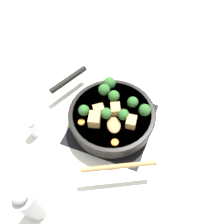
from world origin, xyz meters
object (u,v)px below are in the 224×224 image
at_px(pepper_mill, 30,204).
at_px(salt_shaker, 33,128).
at_px(skillet_pan, 112,115).
at_px(wooden_spoon, 117,147).

height_order(pepper_mill, salt_shaker, pepper_mill).
relative_size(skillet_pan, pepper_mill, 2.22).
bearing_deg(pepper_mill, salt_shaker, -146.38).
bearing_deg(wooden_spoon, skillet_pan, -152.61).
xyz_separation_m(skillet_pan, wooden_spoon, (0.13, 0.07, 0.03)).
height_order(wooden_spoon, pepper_mill, pepper_mill).
relative_size(skillet_pan, wooden_spoon, 1.87).
distance_m(wooden_spoon, salt_shaker, 0.33).
bearing_deg(pepper_mill, skillet_pan, 165.37).
relative_size(wooden_spoon, salt_shaker, 2.76).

